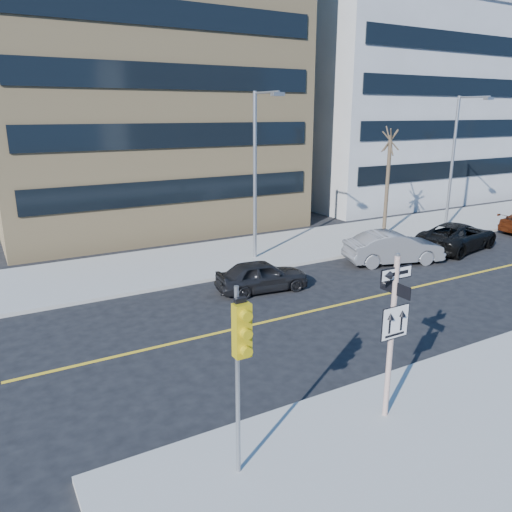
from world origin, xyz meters
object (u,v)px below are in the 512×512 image
parked_car_c (458,236)px  streetlight_b (456,154)px  parked_car_a (262,276)px  street_tree_west (390,143)px  sign_pole (392,328)px  streetlight_a (257,166)px  traffic_signal (241,346)px  parked_car_b (394,248)px

parked_car_c → streetlight_b: size_ratio=0.67×
parked_car_a → street_tree_west: (10.98, 4.42, 4.86)m
sign_pole → streetlight_a: 14.05m
street_tree_west → streetlight_b: bearing=-6.2°
sign_pole → streetlight_a: streetlight_a is taller
traffic_signal → parked_car_a: bearing=57.8°
sign_pole → streetlight_a: size_ratio=0.51×
traffic_signal → streetlight_a: size_ratio=0.50×
sign_pole → street_tree_west: size_ratio=0.64×
parked_car_b → traffic_signal: bearing=142.8°
parked_car_c → parked_car_a: bearing=80.3°
sign_pole → streetlight_b: streetlight_b is taller
street_tree_west → parked_car_b: bearing=-128.7°
streetlight_b → street_tree_west: (-5.00, 0.54, 0.77)m
parked_car_c → streetlight_a: bearing=60.2°
street_tree_west → sign_pole: bearing=-133.3°
parked_car_a → parked_car_b: bearing=-81.0°
streetlight_a → streetlight_b: (14.00, 0.00, 0.00)m
parked_car_a → streetlight_a: (1.98, 3.87, 4.09)m
streetlight_a → streetlight_b: bearing=0.0°
parked_car_b → street_tree_west: bearing=-21.6°
parked_car_c → street_tree_west: bearing=9.5°
parked_car_b → streetlight_a: (-5.65, 3.63, 3.97)m
parked_car_a → streetlight_a: bearing=-19.9°
parked_car_b → streetlight_b: bearing=-49.3°
streetlight_b → sign_pole: bearing=-143.6°
traffic_signal → parked_car_c: (18.55, 9.98, -2.29)m
parked_car_a → street_tree_west: 12.80m
parked_car_c → streetlight_b: streetlight_b is taller
parked_car_b → streetlight_a: 7.80m
parked_car_c → street_tree_west: (-1.55, 3.98, 4.78)m
parked_car_a → parked_car_b: parked_car_b is taller
streetlight_b → street_tree_west: streetlight_b is taller
traffic_signal → parked_car_a: 11.53m
streetlight_a → street_tree_west: streetlight_a is taller
traffic_signal → streetlight_a: streetlight_a is taller
sign_pole → streetlight_b: size_ratio=0.51×
parked_car_b → street_tree_west: (3.35, 4.18, 4.73)m
parked_car_b → streetlight_a: size_ratio=0.60×
parked_car_a → streetlight_b: bearing=-69.1°
parked_car_b → streetlight_a: bearing=74.4°
streetlight_a → streetlight_b: size_ratio=1.00×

